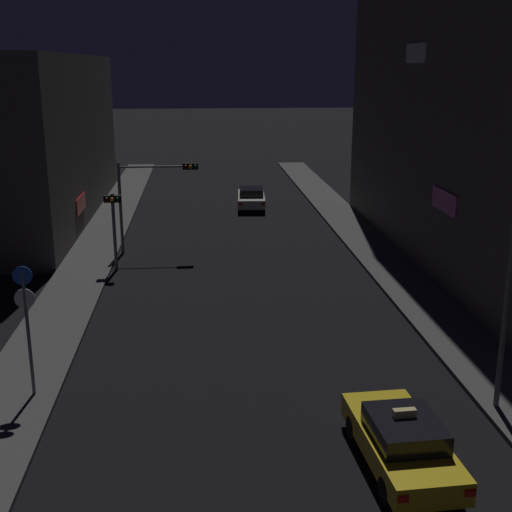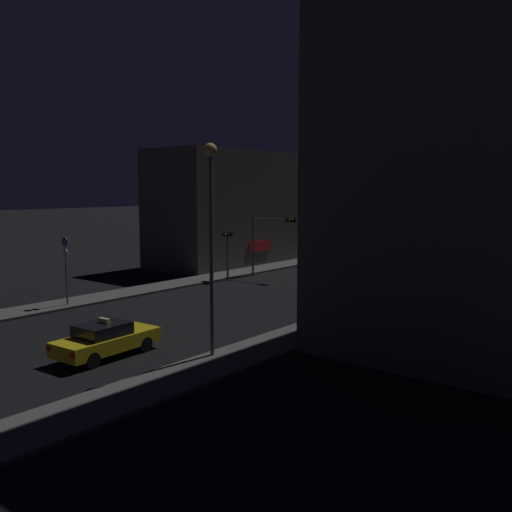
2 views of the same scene
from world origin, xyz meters
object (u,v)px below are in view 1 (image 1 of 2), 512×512
at_px(taxi, 402,441).
at_px(far_car, 251,198).
at_px(traffic_light_left_kerb, 113,216).
at_px(traffic_light_overhead, 152,187).
at_px(sign_pole_left, 27,318).

bearing_deg(taxi, far_car, 92.20).
bearing_deg(traffic_light_left_kerb, taxi, -62.95).
relative_size(taxi, far_car, 1.00).
distance_m(traffic_light_overhead, sign_pole_left, 16.13).
bearing_deg(traffic_light_left_kerb, sign_pole_left, -94.22).
distance_m(far_car, traffic_light_overhead, 12.85).
distance_m(traffic_light_left_kerb, sign_pole_left, 12.93).
bearing_deg(taxi, sign_pole_left, 155.72).
height_order(far_car, sign_pole_left, sign_pole_left).
xyz_separation_m(traffic_light_left_kerb, sign_pole_left, (-0.95, -12.90, -0.15)).
relative_size(traffic_light_overhead, traffic_light_left_kerb, 1.28).
height_order(traffic_light_left_kerb, sign_pole_left, sign_pole_left).
bearing_deg(traffic_light_overhead, sign_pole_left, -99.23).
distance_m(traffic_light_overhead, traffic_light_left_kerb, 3.51).
bearing_deg(traffic_light_overhead, far_car, 61.39).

